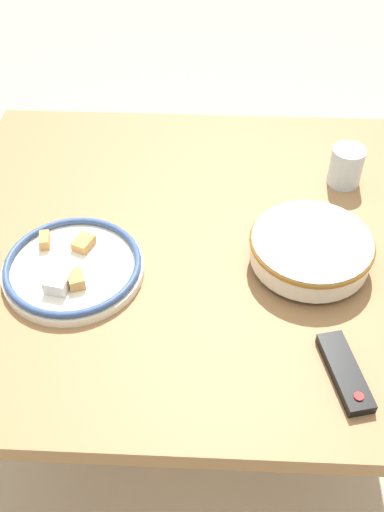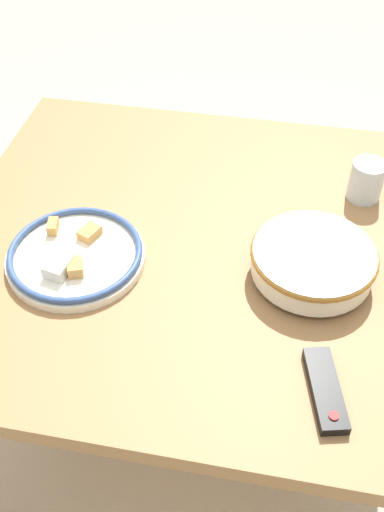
% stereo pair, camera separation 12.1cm
% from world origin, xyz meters
% --- Properties ---
extents(ground_plane, '(8.00, 8.00, 0.00)m').
position_xyz_m(ground_plane, '(0.00, 0.00, 0.00)').
color(ground_plane, '#B7A88E').
extents(dining_table, '(1.10, 1.00, 0.75)m').
position_xyz_m(dining_table, '(0.00, 0.00, 0.66)').
color(dining_table, olive).
rests_on(dining_table, ground_plane).
extents(noodle_bowl, '(0.25, 0.25, 0.07)m').
position_xyz_m(noodle_bowl, '(-0.23, 0.06, 0.79)').
color(noodle_bowl, silver).
rests_on(noodle_bowl, dining_table).
extents(food_plate, '(0.29, 0.29, 0.05)m').
position_xyz_m(food_plate, '(0.25, 0.11, 0.76)').
color(food_plate, silver).
rests_on(food_plate, dining_table).
extents(tv_remote, '(0.09, 0.17, 0.02)m').
position_xyz_m(tv_remote, '(-0.27, 0.34, 0.76)').
color(tv_remote, black).
rests_on(tv_remote, dining_table).
extents(drinking_glass, '(0.08, 0.08, 0.09)m').
position_xyz_m(drinking_glass, '(-0.34, -0.21, 0.79)').
color(drinking_glass, silver).
rests_on(drinking_glass, dining_table).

